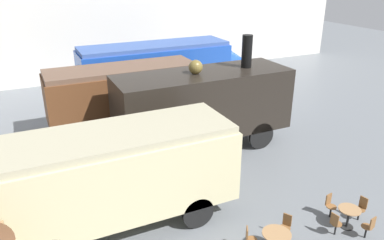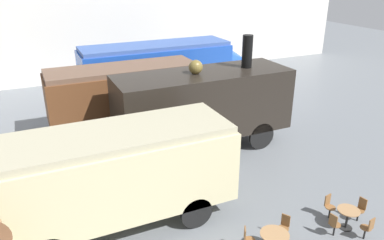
% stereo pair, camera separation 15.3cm
% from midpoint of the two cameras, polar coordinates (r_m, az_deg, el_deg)
% --- Properties ---
extents(ground_plane, '(80.00, 80.00, 0.00)m').
position_cam_midpoint_polar(ground_plane, '(17.02, -1.02, -6.63)').
color(ground_plane, slate).
extents(backdrop_wall, '(44.00, 0.15, 9.00)m').
position_cam_midpoint_polar(backdrop_wall, '(29.83, -13.37, 14.59)').
color(backdrop_wall, silver).
rests_on(backdrop_wall, ground_plane).
extents(streamlined_locomotive, '(11.39, 2.80, 3.82)m').
position_cam_midpoint_polar(streamlined_locomotive, '(24.27, -3.37, 7.96)').
color(streamlined_locomotive, blue).
rests_on(streamlined_locomotive, ground_plane).
extents(passenger_coach_wooden, '(7.77, 2.67, 3.52)m').
position_cam_midpoint_polar(passenger_coach_wooden, '(19.92, -10.08, 4.24)').
color(passenger_coach_wooden, brown).
rests_on(passenger_coach_wooden, ground_plane).
extents(steam_locomotive, '(8.26, 2.82, 5.31)m').
position_cam_midpoint_polar(steam_locomotive, '(17.61, 2.03, 2.68)').
color(steam_locomotive, black).
rests_on(steam_locomotive, ground_plane).
extents(passenger_coach_vintage, '(7.83, 2.80, 3.44)m').
position_cam_midpoint_polar(passenger_coach_vintage, '(12.59, -11.39, -7.57)').
color(passenger_coach_vintage, beige).
rests_on(passenger_coach_vintage, ground_plane).
extents(cafe_table_near, '(0.89, 0.89, 0.72)m').
position_cam_midpoint_polar(cafe_table_near, '(12.26, 12.81, -17.09)').
color(cafe_table_near, black).
rests_on(cafe_table_near, ground_plane).
extents(cafe_table_mid, '(0.74, 0.74, 0.73)m').
position_cam_midpoint_polar(cafe_table_mid, '(13.99, 22.96, -13.13)').
color(cafe_table_mid, black).
rests_on(cafe_table_mid, ground_plane).
extents(cafe_chair_1, '(0.40, 0.39, 0.87)m').
position_cam_midpoint_polar(cafe_chair_1, '(12.91, 14.23, -15.30)').
color(cafe_chair_1, black).
rests_on(cafe_chair_1, ground_plane).
extents(cafe_chair_2, '(0.40, 0.39, 0.87)m').
position_cam_midpoint_polar(cafe_chair_2, '(12.20, 8.79, -17.36)').
color(cafe_chair_2, black).
rests_on(cafe_chair_2, ground_plane).
extents(cafe_chair_3, '(0.38, 0.36, 0.87)m').
position_cam_midpoint_polar(cafe_chair_3, '(13.47, 21.15, -14.49)').
color(cafe_chair_3, black).
rests_on(cafe_chair_3, ground_plane).
extents(cafe_chair_4, '(0.36, 0.38, 0.87)m').
position_cam_midpoint_polar(cafe_chair_4, '(13.74, 25.57, -14.51)').
color(cafe_chair_4, black).
rests_on(cafe_chair_4, ground_plane).
extents(cafe_chair_5, '(0.38, 0.36, 0.87)m').
position_cam_midpoint_polar(cafe_chair_5, '(14.56, 24.58, -12.07)').
color(cafe_chair_5, black).
rests_on(cafe_chair_5, ground_plane).
extents(cafe_chair_6, '(0.36, 0.38, 0.87)m').
position_cam_midpoint_polar(cafe_chair_6, '(14.32, 20.44, -12.00)').
color(cafe_chair_6, black).
rests_on(cafe_chair_6, ground_plane).
extents(visitor_person, '(0.34, 0.34, 1.66)m').
position_cam_midpoint_polar(visitor_person, '(15.32, 5.14, -6.40)').
color(visitor_person, '#262633').
rests_on(visitor_person, ground_plane).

